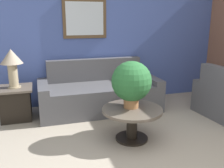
{
  "coord_description": "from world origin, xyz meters",
  "views": [
    {
      "loc": [
        -1.26,
        -1.98,
        1.71
      ],
      "look_at": [
        -0.09,
        1.86,
        0.65
      ],
      "focal_mm": 40.0,
      "sensor_mm": 36.0,
      "label": 1
    }
  ],
  "objects_px": {
    "coffee_table": "(132,117)",
    "potted_plant_on_table": "(131,82)",
    "side_table": "(16,103)",
    "table_lamp": "(12,61)",
    "couch_main": "(99,94)"
  },
  "relations": [
    {
      "from": "coffee_table",
      "to": "potted_plant_on_table",
      "type": "height_order",
      "value": "potted_plant_on_table"
    },
    {
      "from": "side_table",
      "to": "potted_plant_on_table",
      "type": "distance_m",
      "value": 2.14
    },
    {
      "from": "table_lamp",
      "to": "potted_plant_on_table",
      "type": "bearing_deg",
      "value": -37.2
    },
    {
      "from": "potted_plant_on_table",
      "to": "side_table",
      "type": "bearing_deg",
      "value": 142.8
    },
    {
      "from": "side_table",
      "to": "potted_plant_on_table",
      "type": "xyz_separation_m",
      "value": [
        1.65,
        -1.25,
        0.56
      ]
    },
    {
      "from": "coffee_table",
      "to": "side_table",
      "type": "height_order",
      "value": "side_table"
    },
    {
      "from": "coffee_table",
      "to": "potted_plant_on_table",
      "type": "bearing_deg",
      "value": 88.74
    },
    {
      "from": "table_lamp",
      "to": "potted_plant_on_table",
      "type": "distance_m",
      "value": 2.07
    },
    {
      "from": "couch_main",
      "to": "side_table",
      "type": "bearing_deg",
      "value": -178.96
    },
    {
      "from": "coffee_table",
      "to": "side_table",
      "type": "xyz_separation_m",
      "value": [
        -1.64,
        1.3,
        -0.05
      ]
    },
    {
      "from": "potted_plant_on_table",
      "to": "couch_main",
      "type": "bearing_deg",
      "value": 96.66
    },
    {
      "from": "couch_main",
      "to": "table_lamp",
      "type": "distance_m",
      "value": 1.66
    },
    {
      "from": "coffee_table",
      "to": "table_lamp",
      "type": "relative_size",
      "value": 1.32
    },
    {
      "from": "side_table",
      "to": "coffee_table",
      "type": "bearing_deg",
      "value": -38.37
    },
    {
      "from": "coffee_table",
      "to": "potted_plant_on_table",
      "type": "relative_size",
      "value": 1.29
    }
  ]
}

